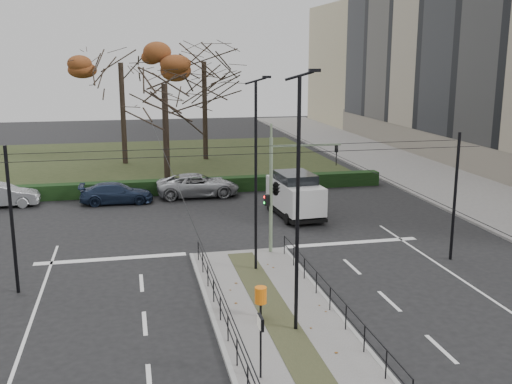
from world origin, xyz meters
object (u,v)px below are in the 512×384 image
streetlamp_median_near (298,203)px  parked_car_third (116,193)px  traffic_light (278,186)px  parked_car_second (2,195)px  bare_tree_center (204,69)px  bare_tree_near (165,92)px  litter_bin (261,296)px  info_panel (261,330)px  rust_tree (121,63)px  white_van (295,194)px  streetlamp_median_far (256,174)px  parked_car_fourth (198,185)px

streetlamp_median_near → parked_car_third: 21.75m
traffic_light → parked_car_second: size_ratio=1.23×
bare_tree_center → bare_tree_near: bare_tree_center is taller
litter_bin → bare_tree_near: bearing=94.2°
info_panel → parked_car_third: info_panel is taller
info_panel → parked_car_second: (-11.44, 23.89, -0.92)m
info_panel → rust_tree: rust_tree is taller
litter_bin → white_van: bearing=69.4°
streetlamp_median_far → parked_car_second: bearing=131.7°
white_van → rust_tree: rust_tree is taller
streetlamp_median_near → white_van: size_ratio=1.70×
streetlamp_median_near → traffic_light: bearing=80.3°
litter_bin → streetlamp_median_far: (0.89, 4.88, 3.47)m
rust_tree → white_van: bearing=-63.9°
parked_car_second → bare_tree_center: (14.90, 14.78, 7.50)m
traffic_light → info_panel: 11.82m
traffic_light → bare_tree_center: bare_tree_center is taller
info_panel → bare_tree_near: (-0.80, 27.42, 5.24)m
streetlamp_median_far → parked_car_fourth: 15.63m
info_panel → bare_tree_near: bare_tree_near is taller
litter_bin → parked_car_third: size_ratio=0.24×
streetlamp_median_near → bare_tree_center: bare_tree_center is taller
parked_car_third → bare_tree_near: 8.26m
parked_car_third → parked_car_fourth: parked_car_fourth is taller
parked_car_third → parked_car_fourth: 5.48m
traffic_light → parked_car_second: 19.63m
rust_tree → bare_tree_near: (2.98, -10.48, -1.89)m
streetlamp_median_near → streetlamp_median_far: 6.15m
traffic_light → white_van: 7.39m
bare_tree_center → parked_car_third: bearing=-117.0°
traffic_light → streetlamp_median_near: (-1.42, -8.36, 1.26)m
parked_car_second → bare_tree_center: size_ratio=0.38×
traffic_light → bare_tree_near: bearing=104.3°
litter_bin → info_panel: 4.28m
info_panel → white_van: 18.79m
info_panel → parked_car_fourth: 24.22m
streetlamp_median_far → parked_car_third: (-6.18, 14.31, -3.74)m
white_van → bare_tree_near: bare_tree_near is taller
rust_tree → bare_tree_center: bearing=6.1°
white_van → bare_tree_near: (-6.87, 9.64, 5.53)m
info_panel → streetlamp_median_far: streetlamp_median_far is taller
rust_tree → bare_tree_near: 11.06m
streetlamp_median_far → parked_car_fourth: size_ratio=1.51×
litter_bin → parked_car_fourth: 20.07m
parked_car_third → rust_tree: (0.58, 14.60, 8.11)m
parked_car_second → white_van: white_van is taller
traffic_light → parked_car_second: (-14.76, 12.67, -2.62)m
litter_bin → bare_tree_center: bare_tree_center is taller
traffic_light → streetlamp_median_far: bearing=-124.2°
streetlamp_median_far → streetlamp_median_near: bearing=-89.2°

